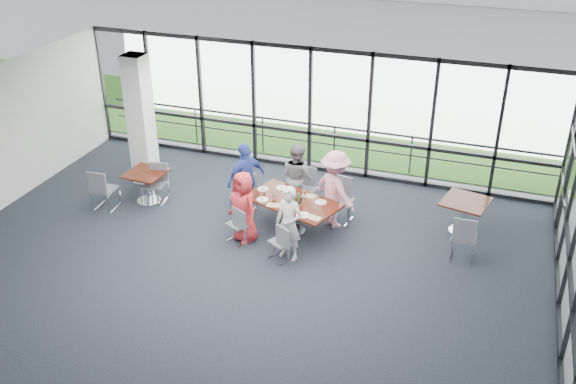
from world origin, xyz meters
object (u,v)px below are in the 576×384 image
(chair_spare_lb, at_px, (155,185))
(diner_far_left, at_px, (297,177))
(chair_spare_la, at_px, (105,189))
(side_table_left, at_px, (146,177))
(side_table_right, at_px, (465,205))
(chair_main_fr, at_px, (341,201))
(diner_end, at_px, (246,179))
(chair_main_fl, at_px, (306,190))
(diner_near_right, at_px, (289,224))
(main_table, at_px, (293,205))
(structural_column, at_px, (141,120))
(diner_near_left, at_px, (244,207))
(chair_main_nr, at_px, (281,242))
(chair_spare_r, at_px, (464,237))
(chair_main_nl, at_px, (239,224))
(diner_far_right, at_px, (335,190))
(chair_main_end, at_px, (244,193))

(chair_spare_lb, bearing_deg, diner_far_left, -175.55)
(chair_spare_la, bearing_deg, side_table_left, 36.02)
(side_table_right, relative_size, chair_main_fr, 1.12)
(chair_main_fr, bearing_deg, diner_far_left, -1.70)
(diner_end, bearing_deg, chair_main_fl, 148.15)
(diner_near_right, distance_m, diner_end, 2.08)
(main_table, xyz_separation_m, side_table_right, (3.45, 1.20, 0.01))
(side_table_right, relative_size, diner_end, 0.65)
(structural_column, xyz_separation_m, main_table, (4.21, -1.09, -0.97))
(structural_column, height_order, diner_near_left, structural_column)
(chair_main_nr, distance_m, chair_main_fr, 2.01)
(chair_main_fl, relative_size, chair_spare_lb, 1.02)
(diner_near_right, bearing_deg, chair_main_fr, 82.92)
(chair_main_nr, bearing_deg, side_table_left, -169.58)
(chair_main_nr, distance_m, chair_spare_r, 3.63)
(chair_main_nl, bearing_deg, diner_far_right, 64.12)
(main_table, height_order, side_table_left, same)
(side_table_left, bearing_deg, chair_main_fr, 7.91)
(diner_end, xyz_separation_m, chair_spare_r, (4.80, -0.29, -0.36))
(diner_near_right, distance_m, diner_far_right, 1.61)
(chair_spare_la, xyz_separation_m, chair_spare_r, (7.91, 0.61, 0.00))
(chair_main_nl, distance_m, chair_spare_lb, 2.69)
(diner_end, xyz_separation_m, chair_main_nl, (0.33, -1.21, -0.42))
(diner_far_right, bearing_deg, chair_main_nl, 71.36)
(structural_column, height_order, chair_main_nr, structural_column)
(main_table, distance_m, chair_main_fl, 1.10)
(diner_far_right, bearing_deg, chair_main_nr, 102.68)
(diner_far_right, relative_size, chair_main_fl, 1.90)
(chair_main_nl, bearing_deg, main_table, 66.32)
(side_table_right, height_order, chair_main_fl, chair_main_fl)
(structural_column, xyz_separation_m, chair_main_nl, (3.29, -1.86, -1.18))
(diner_near_right, relative_size, chair_main_fl, 1.70)
(diner_near_left, height_order, chair_spare_r, diner_near_left)
(chair_spare_r, bearing_deg, chair_main_nl, -168.06)
(side_table_right, relative_size, diner_near_left, 0.70)
(chair_main_fr, distance_m, chair_spare_la, 5.36)
(main_table, height_order, chair_spare_r, chair_spare_r)
(chair_main_nl, height_order, chair_main_fr, chair_main_fr)
(chair_main_nl, bearing_deg, diner_far_left, 94.65)
(main_table, relative_size, chair_main_fl, 2.39)
(side_table_right, relative_size, chair_spare_la, 1.12)
(diner_near_right, distance_m, chair_main_end, 2.19)
(chair_main_fl, relative_size, chair_main_end, 1.04)
(diner_near_left, height_order, diner_near_right, diner_near_right)
(diner_far_right, bearing_deg, diner_far_left, 10.18)
(diner_far_left, relative_size, chair_spare_lb, 1.78)
(diner_far_left, xyz_separation_m, chair_main_end, (-1.11, -0.49, -0.37))
(diner_near_right, bearing_deg, chair_main_nl, -179.01)
(diner_far_left, xyz_separation_m, chair_main_fr, (1.08, -0.19, -0.33))
(structural_column, distance_m, chair_main_fl, 4.31)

